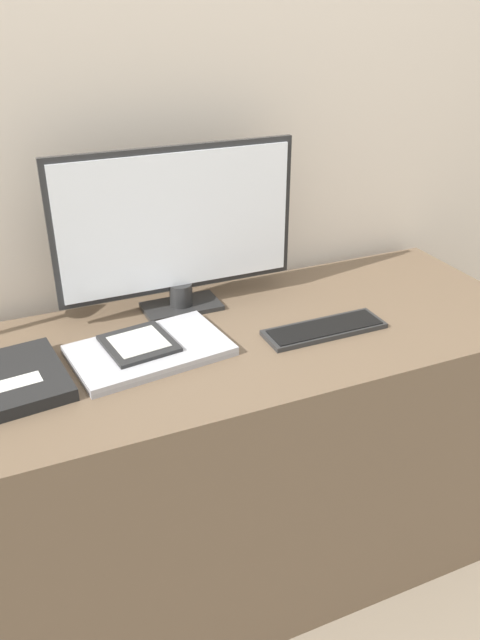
{
  "coord_description": "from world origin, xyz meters",
  "views": [
    {
      "loc": [
        -0.52,
        -1.0,
        1.49
      ],
      "look_at": [
        -0.02,
        0.16,
        0.82
      ],
      "focal_mm": 35.0,
      "sensor_mm": 36.0,
      "label": 1
    }
  ],
  "objects_px": {
    "laptop": "(150,350)",
    "notebook": "(11,381)",
    "monitor": "(177,228)",
    "keyboard": "(324,329)",
    "ereader": "(139,343)"
  },
  "relations": [
    {
      "from": "keyboard",
      "to": "notebook",
      "type": "xyz_separation_m",
      "value": [
        -0.72,
        0.06,
        0.01
      ]
    },
    {
      "from": "keyboard",
      "to": "ereader",
      "type": "bearing_deg",
      "value": 169.75
    },
    {
      "from": "ereader",
      "to": "notebook",
      "type": "height_order",
      "value": "ereader"
    },
    {
      "from": "laptop",
      "to": "monitor",
      "type": "bearing_deg",
      "value": 54.12
    },
    {
      "from": "laptop",
      "to": "notebook",
      "type": "distance_m",
      "value": 0.3
    },
    {
      "from": "notebook",
      "to": "monitor",
      "type": "bearing_deg",
      "value": 24.78
    },
    {
      "from": "monitor",
      "to": "ereader",
      "type": "distance_m",
      "value": 0.31
    },
    {
      "from": "keyboard",
      "to": "notebook",
      "type": "height_order",
      "value": "notebook"
    },
    {
      "from": "laptop",
      "to": "keyboard",
      "type": "bearing_deg",
      "value": -8.75
    },
    {
      "from": "keyboard",
      "to": "monitor",
      "type": "bearing_deg",
      "value": 136.86
    },
    {
      "from": "monitor",
      "to": "laptop",
      "type": "relative_size",
      "value": 1.66
    },
    {
      "from": "keyboard",
      "to": "laptop",
      "type": "height_order",
      "value": "laptop"
    },
    {
      "from": "monitor",
      "to": "laptop",
      "type": "distance_m",
      "value": 0.32
    },
    {
      "from": "monitor",
      "to": "notebook",
      "type": "xyz_separation_m",
      "value": [
        -0.44,
        -0.2,
        -0.2
      ]
    },
    {
      "from": "monitor",
      "to": "notebook",
      "type": "bearing_deg",
      "value": -155.22
    }
  ]
}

